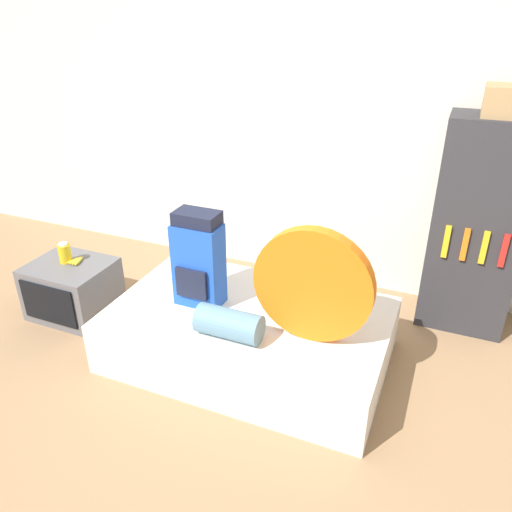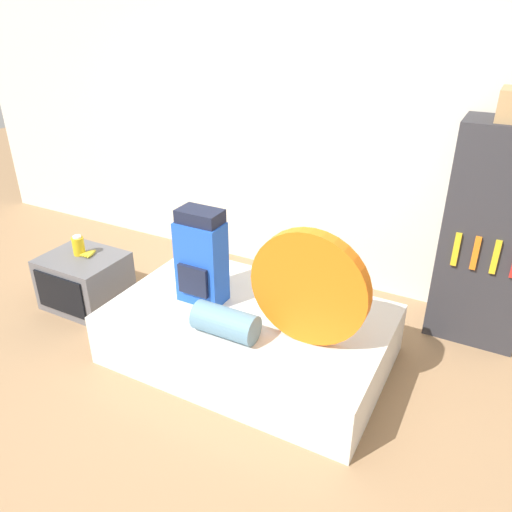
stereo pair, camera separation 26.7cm
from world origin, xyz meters
name	(u,v)px [view 1 (the left image)]	position (x,y,z in m)	size (l,w,h in m)	color
ground_plane	(199,398)	(0.00, 0.00, 0.00)	(16.00, 16.00, 0.00)	#997551
wall_back	(299,137)	(0.00, 1.93, 1.30)	(8.00, 0.05, 2.60)	silver
bed	(249,334)	(0.13, 0.53, 0.20)	(1.94, 1.22, 0.39)	silver
backpack	(198,260)	(-0.24, 0.52, 0.73)	(0.33, 0.24, 0.70)	blue
tent_bag	(313,285)	(0.61, 0.42, 0.77)	(0.77, 0.09, 0.77)	orange
sleeping_roll	(229,324)	(0.13, 0.21, 0.49)	(0.43, 0.20, 0.20)	#5B849E
television	(73,289)	(-1.44, 0.50, 0.23)	(0.64, 0.55, 0.45)	#5B5B60
canister	(65,253)	(-1.49, 0.54, 0.53)	(0.10, 0.10, 0.17)	gold
banana_bunch	(77,261)	(-1.41, 0.57, 0.47)	(0.11, 0.15, 0.03)	yellow
bookshelf	(477,228)	(1.52, 1.63, 0.83)	(0.64, 0.44, 1.65)	#2D2D33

